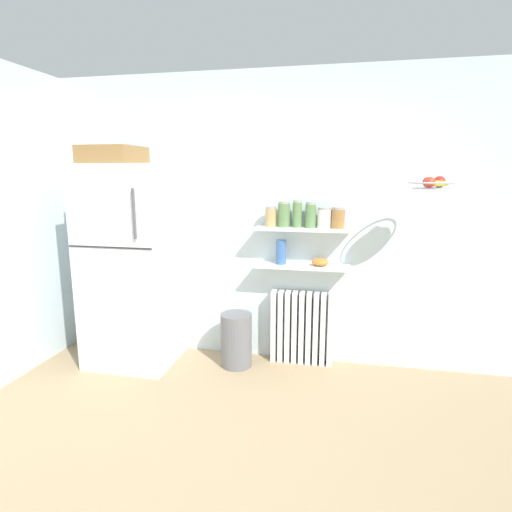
% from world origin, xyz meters
% --- Properties ---
extents(ground_plane, '(7.04, 7.04, 0.00)m').
position_xyz_m(ground_plane, '(0.00, 0.50, 0.00)').
color(ground_plane, '#9E8460').
extents(back_wall, '(7.04, 0.10, 2.60)m').
position_xyz_m(back_wall, '(0.00, 2.05, 1.30)').
color(back_wall, silver).
rests_on(back_wall, ground_plane).
extents(refrigerator, '(0.76, 0.70, 1.95)m').
position_xyz_m(refrigerator, '(-1.39, 1.67, 0.93)').
color(refrigerator, silver).
rests_on(refrigerator, ground_plane).
extents(radiator, '(0.56, 0.12, 0.67)m').
position_xyz_m(radiator, '(0.14, 1.92, 0.34)').
color(radiator, white).
rests_on(radiator, ground_plane).
extents(wall_shelf_lower, '(0.83, 0.22, 0.02)m').
position_xyz_m(wall_shelf_lower, '(0.14, 1.89, 0.92)').
color(wall_shelf_lower, white).
extents(wall_shelf_upper, '(0.83, 0.22, 0.02)m').
position_xyz_m(wall_shelf_upper, '(0.14, 1.89, 1.25)').
color(wall_shelf_upper, white).
extents(storage_jar_0, '(0.10, 0.10, 0.18)m').
position_xyz_m(storage_jar_0, '(-0.15, 1.89, 1.35)').
color(storage_jar_0, tan).
rests_on(storage_jar_0, wall_shelf_upper).
extents(storage_jar_1, '(0.10, 0.10, 0.22)m').
position_xyz_m(storage_jar_1, '(-0.03, 1.89, 1.37)').
color(storage_jar_1, '#5B7F4C').
rests_on(storage_jar_1, wall_shelf_upper).
extents(storage_jar_2, '(0.08, 0.08, 0.23)m').
position_xyz_m(storage_jar_2, '(0.08, 1.89, 1.38)').
color(storage_jar_2, '#5B7F4C').
rests_on(storage_jar_2, wall_shelf_upper).
extents(storage_jar_3, '(0.09, 0.09, 0.22)m').
position_xyz_m(storage_jar_3, '(0.20, 1.89, 1.37)').
color(storage_jar_3, '#5B7F4C').
rests_on(storage_jar_3, wall_shelf_upper).
extents(storage_jar_4, '(0.12, 0.12, 0.18)m').
position_xyz_m(storage_jar_4, '(0.31, 1.89, 1.35)').
color(storage_jar_4, silver).
rests_on(storage_jar_4, wall_shelf_upper).
extents(storage_jar_5, '(0.12, 0.12, 0.18)m').
position_xyz_m(storage_jar_5, '(0.43, 1.89, 1.35)').
color(storage_jar_5, olive).
rests_on(storage_jar_5, wall_shelf_upper).
extents(vase, '(0.09, 0.09, 0.22)m').
position_xyz_m(vase, '(-0.06, 1.89, 1.04)').
color(vase, '#38609E').
rests_on(vase, wall_shelf_lower).
extents(shelf_bowl, '(0.15, 0.15, 0.07)m').
position_xyz_m(shelf_bowl, '(0.29, 1.89, 0.96)').
color(shelf_bowl, orange).
rests_on(shelf_bowl, wall_shelf_lower).
extents(trash_bin, '(0.28, 0.28, 0.49)m').
position_xyz_m(trash_bin, '(-0.43, 1.73, 0.24)').
color(trash_bin, slate).
rests_on(trash_bin, ground_plane).
extents(hanging_fruit_basket, '(0.33, 0.33, 0.09)m').
position_xyz_m(hanging_fruit_basket, '(1.10, 1.60, 1.65)').
color(hanging_fruit_basket, '#B2B2B7').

